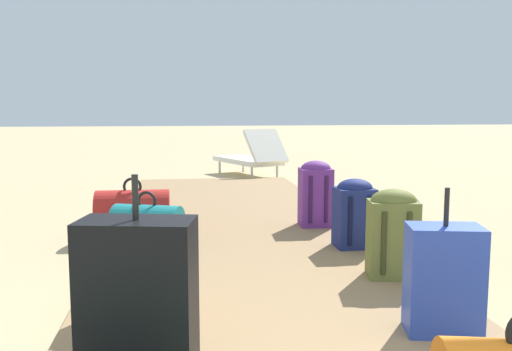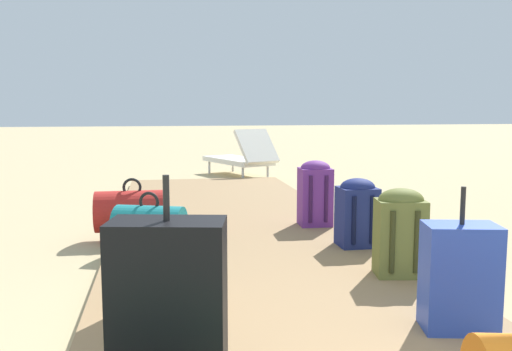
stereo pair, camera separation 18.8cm
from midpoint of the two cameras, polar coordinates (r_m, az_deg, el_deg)
name	(u,v)px [view 1 (the left image)]	position (r m, az deg, el deg)	size (l,w,h in m)	color
ground_plane	(252,273)	(3.98, 0.93, -10.00)	(60.00, 60.00, 0.00)	tan
boardwalk	(240,241)	(4.70, -0.48, -6.80)	(2.17, 7.71, 0.08)	#9E7A51
suitcase_blue	(443,280)	(2.89, 20.50, -9.98)	(0.39, 0.29, 0.71)	#2847B7
duffel_bag_red	(133,210)	(5.00, -11.47, -3.50)	(0.64, 0.36, 0.47)	red
backpack_navy	(354,211)	(4.40, 11.28, -3.62)	(0.29, 0.28, 0.54)	navy
backpack_purple	(316,192)	(5.11, 7.19, -1.67)	(0.29, 0.27, 0.60)	#6B2D84
backpack_olive	(393,231)	(3.68, 15.29, -5.53)	(0.34, 0.28, 0.57)	olive
backpack_tan	(137,265)	(3.02, -10.34, -9.00)	(0.33, 0.27, 0.49)	tan
suitcase_black	(138,310)	(2.13, -9.46, -13.52)	(0.45, 0.30, 0.85)	black
duffel_bag_teal	(147,224)	(4.48, -9.93, -4.97)	(0.61, 0.48, 0.43)	#197A7F
lounge_chair	(252,157)	(9.27, 0.14, 1.90)	(1.15, 1.63, 0.81)	white
rock_right_mid	(403,205)	(6.16, 15.76, -2.99)	(0.36, 0.35, 0.24)	slate
rock_right_near	(362,197)	(6.64, 11.59, -2.21)	(0.33, 0.26, 0.23)	gray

